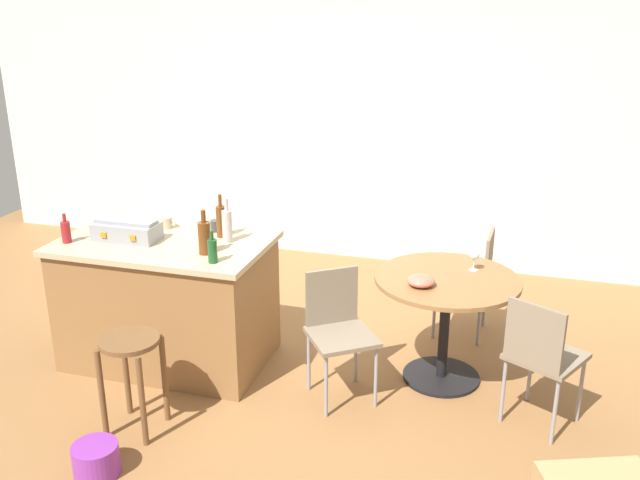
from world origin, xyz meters
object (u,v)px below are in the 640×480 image
folding_chair_far (472,275)px  bottle_0 (221,220)px  bottle_3 (227,225)px  plastic_bucket (96,460)px  bottle_2 (213,250)px  bottle_4 (66,231)px  wooden_stool (131,361)px  toolbox (127,230)px  bottle_1 (204,237)px  serving_bowl (421,281)px  dining_table (446,302)px  cup_0 (216,226)px  folding_chair_left (338,325)px  folding_chair_near (541,353)px  cup_1 (167,223)px  wine_glass (474,256)px  kitchen_island (168,301)px

folding_chair_far → bottle_0: size_ratio=2.74×
bottle_3 → plastic_bucket: 1.71m
bottle_2 → bottle_3: size_ratio=0.69×
bottle_0 → bottle_4: size_ratio=1.49×
wooden_stool → toolbox: toolbox is taller
bottle_3 → bottle_1: bearing=-101.0°
serving_bowl → dining_table: bearing=51.0°
bottle_1 → bottle_4: 1.01m
bottle_1 → bottle_0: bearing=96.0°
bottle_3 → cup_0: bearing=132.4°
folding_chair_far → folding_chair_left: folding_chair_left is taller
bottle_0 → cup_0: size_ratio=2.79×
folding_chair_near → bottle_4: (-3.17, -0.08, 0.49)m
folding_chair_far → cup_0: cup_0 is taller
wooden_stool → serving_bowl: 1.86m
toolbox → bottle_1: size_ratio=1.50×
bottle_0 → bottle_2: (0.15, -0.48, -0.04)m
wooden_stool → bottle_4: bearing=142.7°
bottle_0 → cup_1: bearing=172.3°
bottle_0 → plastic_bucket: bottle_0 is taller
bottle_3 → serving_bowl: bearing=-0.7°
folding_chair_near → toolbox: bearing=178.3°
wine_glass → plastic_bucket: bearing=-136.9°
folding_chair_left → plastic_bucket: (-1.07, -1.19, -0.41)m
wooden_stool → serving_bowl: (1.58, 0.94, 0.33)m
folding_chair_far → bottle_2: 2.08m
bottle_0 → serving_bowl: bearing=-4.2°
bottle_1 → cup_0: bottle_1 is taller
cup_1 → wine_glass: cup_1 is taller
folding_chair_near → wine_glass: (-0.46, 0.59, 0.36)m
bottle_0 → wine_glass: 1.76m
dining_table → cup_1: bearing=-179.5°
bottle_1 → wooden_stool: bearing=-104.8°
cup_0 → folding_chair_near: bearing=-10.6°
folding_chair_near → plastic_bucket: bearing=-153.5°
toolbox → bottle_0: 0.65m
wooden_stool → folding_chair_near: size_ratio=0.72×
kitchen_island → folding_chair_left: 1.30m
bottle_4 → cup_1: size_ratio=1.68×
bottle_0 → bottle_4: (-0.97, -0.41, -0.04)m
folding_chair_near → wine_glass: 0.83m
bottle_4 → plastic_bucket: bottle_4 is taller
serving_bowl → plastic_bucket: bearing=-138.5°
folding_chair_left → bottle_3: 1.03m
bottle_3 → wine_glass: bearing=12.0°
bottle_0 → bottle_2: bottle_0 is taller
bottle_2 → plastic_bucket: 1.39m
plastic_bucket → cup_0: bearing=88.1°
cup_0 → bottle_1: bearing=-74.6°
bottle_1 → wine_glass: bearing=19.6°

